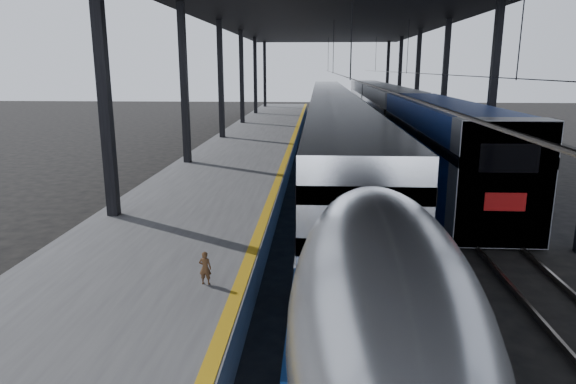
{
  "coord_description": "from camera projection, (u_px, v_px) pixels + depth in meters",
  "views": [
    {
      "loc": [
        1.03,
        -11.25,
        5.81
      ],
      "look_at": [
        0.11,
        4.46,
        2.0
      ],
      "focal_mm": 32.0,
      "sensor_mm": 36.0,
      "label": 1
    }
  ],
  "objects": [
    {
      "name": "platform",
      "position": [
        245.0,
        156.0,
        31.83
      ],
      "size": [
        6.0,
        80.0,
        1.0
      ],
      "primitive_type": "cube",
      "color": "#4C4C4F",
      "rests_on": "ground"
    },
    {
      "name": "child",
      "position": [
        205.0,
        268.0,
        11.65
      ],
      "size": [
        0.3,
        0.21,
        0.78
      ],
      "primitive_type": "imported",
      "rotation": [
        0.0,
        0.0,
        3.06
      ],
      "color": "#482D18",
      "rests_on": "platform"
    },
    {
      "name": "rails",
      "position": [
        374.0,
        164.0,
        31.48
      ],
      "size": [
        6.52,
        80.0,
        0.16
      ],
      "color": "slate",
      "rests_on": "ground"
    },
    {
      "name": "second_train",
      "position": [
        390.0,
        113.0,
        42.69
      ],
      "size": [
        3.08,
        56.05,
        4.24
      ],
      "color": "navy",
      "rests_on": "ground"
    },
    {
      "name": "ground",
      "position": [
        273.0,
        316.0,
        12.35
      ],
      "size": [
        160.0,
        160.0,
        0.0
      ],
      "primitive_type": "plane",
      "color": "black",
      "rests_on": "ground"
    },
    {
      "name": "tgv_train",
      "position": [
        333.0,
        128.0,
        34.33
      ],
      "size": [
        2.88,
        65.2,
        4.13
      ],
      "color": "silver",
      "rests_on": "ground"
    },
    {
      "name": "canopy",
      "position": [
        335.0,
        9.0,
        29.49
      ],
      "size": [
        18.0,
        75.0,
        9.47
      ],
      "color": "black",
      "rests_on": "ground"
    },
    {
      "name": "yellow_strip",
      "position": [
        290.0,
        148.0,
        31.55
      ],
      "size": [
        0.3,
        80.0,
        0.01
      ],
      "primitive_type": "cube",
      "color": "#C79412",
      "rests_on": "platform"
    }
  ]
}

